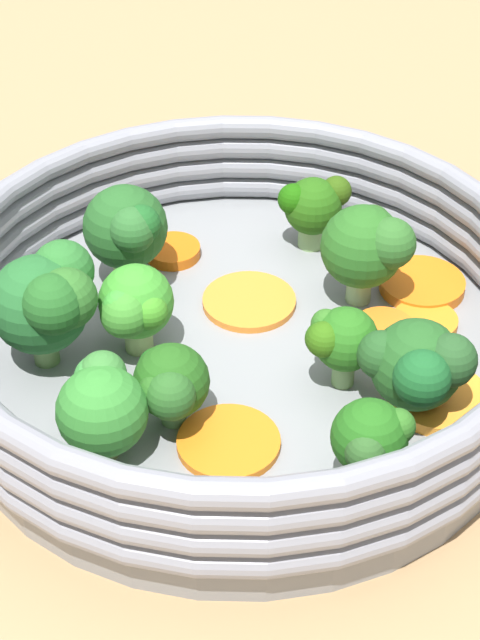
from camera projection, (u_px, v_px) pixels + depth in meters
ground_plane at (240, 373)px, 0.51m from camera, size 4.00×4.00×0.00m
skillet at (240, 359)px, 0.50m from camera, size 0.26×0.26×0.02m
skillet_rim_wall at (240, 304)px, 0.48m from camera, size 0.27×0.27×0.05m
skillet_rivet_right at (1, 464)px, 0.43m from camera, size 0.01×0.01×0.01m
carrot_slice_0 at (249, 301)px, 0.52m from camera, size 0.06×0.06×0.00m
carrot_slice_1 at (229, 442)px, 0.44m from camera, size 0.06×0.06×0.00m
carrot_slice_2 at (384, 330)px, 0.50m from camera, size 0.04×0.04×0.01m
carrot_slice_3 at (439, 398)px, 0.46m from camera, size 0.06×0.06×0.01m
carrot_slice_4 at (422, 284)px, 0.53m from camera, size 0.04×0.04×0.01m
carrot_slice_5 at (425, 321)px, 0.51m from camera, size 0.04×0.04×0.00m
carrot_slice_6 at (173, 251)px, 0.55m from camera, size 0.04×0.04×0.01m
broccoli_floret_0 at (102, 404)px, 0.43m from camera, size 0.04×0.04×0.04m
broccoli_floret_1 at (312, 206)px, 0.55m from camera, size 0.03×0.03×0.04m
broccoli_floret_2 at (134, 306)px, 0.47m from camera, size 0.04×0.04×0.04m
broccoli_floret_3 at (367, 246)px, 0.50m from camera, size 0.05×0.04×0.05m
broccoli_floret_4 at (415, 369)px, 0.44m from camera, size 0.05×0.04×0.04m
broccoli_floret_5 at (172, 385)px, 0.44m from camera, size 0.04×0.04×0.04m
broccoli_floret_6 at (127, 229)px, 0.51m from camera, size 0.04×0.04×0.05m
broccoli_floret_7 at (339, 341)px, 0.46m from camera, size 0.03×0.03×0.04m
broccoli_floret_8 at (370, 442)px, 0.41m from camera, size 0.03×0.03×0.04m
broccoli_floret_9 at (48, 299)px, 0.46m from camera, size 0.05×0.05×0.06m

